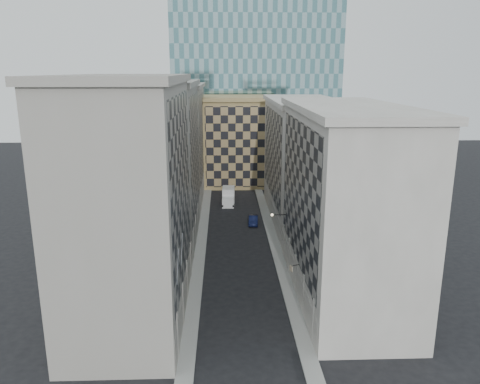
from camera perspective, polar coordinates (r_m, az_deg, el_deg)
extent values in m
plane|color=black|center=(40.76, 1.15, -21.61)|extent=(260.00, 260.00, 0.00)
cube|color=#999993|center=(67.34, -4.76, -6.33)|extent=(1.50, 100.00, 0.15)
cube|color=#999993|center=(67.64, 4.21, -6.22)|extent=(1.50, 100.00, 0.15)
cube|color=#9C978C|center=(46.49, -13.22, -1.49)|extent=(10.00, 22.00, 23.00)
cube|color=gray|center=(45.40, -7.27, 0.36)|extent=(0.25, 19.36, 18.00)
cube|color=#9C978C|center=(49.44, -6.94, -12.55)|extent=(0.45, 21.12, 3.20)
cube|color=#9C978C|center=(44.77, -14.11, 13.25)|extent=(10.80, 22.80, 0.70)
cylinder|color=#9C978C|center=(42.00, -8.13, -16.95)|extent=(0.90, 0.90, 4.40)
cylinder|color=#9C978C|center=(46.75, -7.43, -13.43)|extent=(0.90, 0.90, 4.40)
cylinder|color=#9C978C|center=(51.65, -6.87, -10.57)|extent=(0.90, 0.90, 4.40)
cylinder|color=#9C978C|center=(56.66, -6.42, -8.20)|extent=(0.90, 0.90, 4.40)
cube|color=gray|center=(67.73, -9.71, 3.26)|extent=(10.00, 22.00, 22.00)
cube|color=gray|center=(66.97, -5.62, 4.58)|extent=(0.25, 19.36, 17.00)
cube|color=gray|center=(69.69, -5.46, -4.28)|extent=(0.45, 21.12, 3.20)
cube|color=gray|center=(66.48, -10.14, 12.90)|extent=(10.80, 22.80, 0.70)
cylinder|color=gray|center=(61.76, -6.05, -6.23)|extent=(0.90, 0.90, 4.40)
cylinder|color=gray|center=(66.91, -5.73, -4.56)|extent=(0.90, 0.90, 4.40)
cylinder|color=gray|center=(72.12, -5.47, -3.12)|extent=(0.90, 0.90, 4.40)
cylinder|color=gray|center=(77.37, -5.24, -1.88)|extent=(0.90, 0.90, 4.40)
cube|color=#9C978C|center=(89.34, -7.89, 5.72)|extent=(10.00, 22.00, 21.00)
cube|color=gray|center=(88.76, -4.76, 6.73)|extent=(0.25, 19.36, 16.00)
cube|color=#9C978C|center=(90.76, -4.68, 0.22)|extent=(0.45, 21.12, 3.20)
cube|color=#9C978C|center=(88.34, -8.13, 12.69)|extent=(10.80, 22.80, 0.70)
cylinder|color=#9C978C|center=(82.65, -5.04, -0.80)|extent=(0.90, 0.90, 4.40)
cylinder|color=#9C978C|center=(87.96, -4.86, 0.15)|extent=(0.90, 0.90, 4.40)
cylinder|color=#9C978C|center=(93.29, -4.70, 0.99)|extent=(0.90, 0.90, 4.40)
cylinder|color=#9C978C|center=(98.64, -4.56, 1.74)|extent=(0.90, 0.90, 4.40)
cube|color=#B9B3A9|center=(51.51, 12.58, -1.62)|extent=(10.00, 26.00, 20.00)
cube|color=gray|center=(50.11, 7.27, -0.05)|extent=(0.25, 22.88, 15.00)
cube|color=#B9B3A9|center=(53.47, 7.01, -10.37)|extent=(0.45, 24.96, 3.20)
cube|color=#B9B3A9|center=(49.69, 13.25, 9.92)|extent=(10.80, 26.80, 0.70)
cylinder|color=#B9B3A9|center=(44.14, 9.38, -15.32)|extent=(0.90, 0.90, 4.40)
cylinder|color=#B9B3A9|center=(48.63, 8.17, -12.29)|extent=(0.90, 0.90, 4.40)
cylinder|color=#B9B3A9|center=(53.24, 7.19, -9.78)|extent=(0.90, 0.90, 4.40)
cylinder|color=#B9B3A9|center=(57.96, 6.38, -7.67)|extent=(0.90, 0.90, 4.40)
cylinder|color=#B9B3A9|center=(62.75, 5.70, -5.87)|extent=(0.90, 0.90, 4.40)
cube|color=#B9B3A9|center=(77.33, 7.64, 3.61)|extent=(10.00, 28.00, 19.00)
cube|color=gray|center=(76.39, 4.05, 4.71)|extent=(0.25, 24.64, 14.00)
cube|color=#B9B3A9|center=(78.56, 3.99, -2.06)|extent=(0.45, 26.88, 3.20)
cube|color=#B9B3A9|center=(76.09, 7.89, 10.91)|extent=(10.80, 28.80, 0.70)
cube|color=tan|center=(102.03, 0.19, 6.11)|extent=(16.00, 14.00, 18.00)
cube|color=tan|center=(95.02, 0.36, 5.47)|extent=(15.20, 0.25, 16.50)
cube|color=tan|center=(101.07, 0.19, 11.38)|extent=(16.80, 14.80, 0.80)
cube|color=#322D27|center=(115.29, -1.09, 9.59)|extent=(6.00, 6.00, 28.00)
cube|color=#322D27|center=(114.94, -1.13, 16.91)|extent=(7.00, 7.00, 1.40)
cone|color=#322D27|center=(115.87, -1.16, 22.20)|extent=(7.20, 7.20, 20.00)
cylinder|color=gray|center=(40.38, -7.61, -8.99)|extent=(0.10, 2.33, 2.33)
cylinder|color=gray|center=(44.06, -7.12, -6.91)|extent=(0.10, 2.33, 2.33)
cylinder|color=black|center=(59.99, 4.79, -2.79)|extent=(1.80, 0.08, 0.08)
sphere|color=#FFE5B2|center=(59.89, 3.93, -2.80)|extent=(0.36, 0.36, 0.36)
cube|color=white|center=(84.99, -1.46, -1.25)|extent=(2.23, 2.41, 1.74)
cube|color=white|center=(87.25, -1.41, -0.40)|extent=(2.38, 3.58, 3.01)
cylinder|color=black|center=(84.40, -2.13, -1.67)|extent=(0.33, 0.88, 0.87)
cylinder|color=black|center=(84.34, -0.82, -1.68)|extent=(0.33, 0.88, 0.87)
cylinder|color=black|center=(88.68, -2.01, -0.87)|extent=(0.33, 0.88, 0.87)
cylinder|color=black|center=(88.62, -0.76, -0.87)|extent=(0.33, 0.88, 0.87)
imported|color=#0E1435|center=(75.46, 1.63, -3.46)|extent=(1.80, 4.29, 1.38)
cylinder|color=black|center=(50.28, 6.82, -8.84)|extent=(0.70, 0.29, 0.06)
cube|color=beige|center=(50.35, 6.24, -9.23)|extent=(0.26, 0.61, 0.63)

